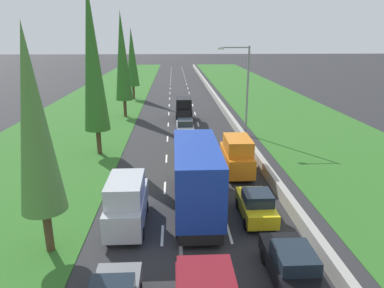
{
  "coord_description": "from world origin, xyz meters",
  "views": [
    {
      "loc": [
        -1.04,
        -1.17,
        9.89
      ],
      "look_at": [
        0.61,
        30.77,
        0.11
      ],
      "focal_mm": 33.02,
      "sensor_mm": 36.0,
      "label": 1
    }
  ],
  "objects_px": {
    "black_sedan_right_lane": "(293,267)",
    "poplar_tree_nearest": "(34,123)",
    "blue_box_truck_centre_lane": "(196,174)",
    "yellow_hatchback_right_lane": "(256,205)",
    "silver_van_left_lane": "(127,202)",
    "poplar_tree_fourth": "(132,57)",
    "black_van_centre_lane": "(184,109)",
    "orange_van_right_lane": "(237,155)",
    "poplar_tree_third": "(122,57)",
    "street_light_mast": "(244,85)",
    "poplar_tree_second": "(92,58)",
    "silver_sedan_centre_lane": "(185,127)",
    "yellow_sedan_centre_lane": "(189,147)"
  },
  "relations": [
    {
      "from": "silver_sedan_centre_lane",
      "to": "poplar_tree_fourth",
      "type": "relative_size",
      "value": 0.4
    },
    {
      "from": "poplar_tree_third",
      "to": "yellow_sedan_centre_lane",
      "type": "bearing_deg",
      "value": -64.86
    },
    {
      "from": "orange_van_right_lane",
      "to": "poplar_tree_fourth",
      "type": "relative_size",
      "value": 0.44
    },
    {
      "from": "yellow_hatchback_right_lane",
      "to": "silver_sedan_centre_lane",
      "type": "bearing_deg",
      "value": 100.68
    },
    {
      "from": "poplar_tree_nearest",
      "to": "blue_box_truck_centre_lane",
      "type": "bearing_deg",
      "value": 29.07
    },
    {
      "from": "silver_sedan_centre_lane",
      "to": "orange_van_right_lane",
      "type": "relative_size",
      "value": 0.92
    },
    {
      "from": "silver_sedan_centre_lane",
      "to": "orange_van_right_lane",
      "type": "distance_m",
      "value": 11.61
    },
    {
      "from": "silver_sedan_centre_lane",
      "to": "black_van_centre_lane",
      "type": "xyz_separation_m",
      "value": [
        0.06,
        6.57,
        0.59
      ]
    },
    {
      "from": "poplar_tree_third",
      "to": "poplar_tree_fourth",
      "type": "bearing_deg",
      "value": 91.37
    },
    {
      "from": "orange_van_right_lane",
      "to": "blue_box_truck_centre_lane",
      "type": "bearing_deg",
      "value": -121.82
    },
    {
      "from": "blue_box_truck_centre_lane",
      "to": "yellow_sedan_centre_lane",
      "type": "bearing_deg",
      "value": 89.71
    },
    {
      "from": "orange_van_right_lane",
      "to": "poplar_tree_fourth",
      "type": "height_order",
      "value": "poplar_tree_fourth"
    },
    {
      "from": "blue_box_truck_centre_lane",
      "to": "street_light_mast",
      "type": "bearing_deg",
      "value": 69.99
    },
    {
      "from": "silver_sedan_centre_lane",
      "to": "orange_van_right_lane",
      "type": "xyz_separation_m",
      "value": [
        3.51,
        -11.05,
        0.59
      ]
    },
    {
      "from": "poplar_tree_fourth",
      "to": "black_van_centre_lane",
      "type": "bearing_deg",
      "value": -63.8
    },
    {
      "from": "black_van_centre_lane",
      "to": "poplar_tree_nearest",
      "type": "distance_m",
      "value": 28.53
    },
    {
      "from": "poplar_tree_third",
      "to": "street_light_mast",
      "type": "xyz_separation_m",
      "value": [
        13.33,
        -9.42,
        -2.27
      ]
    },
    {
      "from": "silver_sedan_centre_lane",
      "to": "poplar_tree_nearest",
      "type": "distance_m",
      "value": 22.49
    },
    {
      "from": "yellow_sedan_centre_lane",
      "to": "black_sedan_right_lane",
      "type": "bearing_deg",
      "value": -77.99
    },
    {
      "from": "black_sedan_right_lane",
      "to": "yellow_sedan_centre_lane",
      "type": "distance_m",
      "value": 16.97
    },
    {
      "from": "yellow_sedan_centre_lane",
      "to": "poplar_tree_fourth",
      "type": "bearing_deg",
      "value": 104.97
    },
    {
      "from": "black_sedan_right_lane",
      "to": "yellow_sedan_centre_lane",
      "type": "height_order",
      "value": "same"
    },
    {
      "from": "yellow_sedan_centre_lane",
      "to": "poplar_tree_nearest",
      "type": "relative_size",
      "value": 0.43
    },
    {
      "from": "blue_box_truck_centre_lane",
      "to": "street_light_mast",
      "type": "height_order",
      "value": "street_light_mast"
    },
    {
      "from": "black_sedan_right_lane",
      "to": "poplar_tree_third",
      "type": "height_order",
      "value": "poplar_tree_third"
    },
    {
      "from": "black_van_centre_lane",
      "to": "silver_van_left_lane",
      "type": "bearing_deg",
      "value": -98.57
    },
    {
      "from": "black_sedan_right_lane",
      "to": "yellow_hatchback_right_lane",
      "type": "xyz_separation_m",
      "value": [
        -0.27,
        5.5,
        0.02
      ]
    },
    {
      "from": "blue_box_truck_centre_lane",
      "to": "orange_van_right_lane",
      "type": "bearing_deg",
      "value": 58.18
    },
    {
      "from": "black_van_centre_lane",
      "to": "poplar_tree_second",
      "type": "relative_size",
      "value": 0.34
    },
    {
      "from": "silver_van_left_lane",
      "to": "poplar_tree_nearest",
      "type": "relative_size",
      "value": 0.46
    },
    {
      "from": "yellow_hatchback_right_lane",
      "to": "poplar_tree_nearest",
      "type": "xyz_separation_m",
      "value": [
        -10.55,
        -2.57,
        5.49
      ]
    },
    {
      "from": "silver_van_left_lane",
      "to": "poplar_tree_fourth",
      "type": "xyz_separation_m",
      "value": [
        -3.95,
        40.71,
        5.27
      ]
    },
    {
      "from": "silver_sedan_centre_lane",
      "to": "street_light_mast",
      "type": "height_order",
      "value": "street_light_mast"
    },
    {
      "from": "blue_box_truck_centre_lane",
      "to": "street_light_mast",
      "type": "xyz_separation_m",
      "value": [
        5.89,
        16.17,
        3.05
      ]
    },
    {
      "from": "yellow_sedan_centre_lane",
      "to": "silver_sedan_centre_lane",
      "type": "height_order",
      "value": "same"
    },
    {
      "from": "black_sedan_right_lane",
      "to": "silver_van_left_lane",
      "type": "height_order",
      "value": "silver_van_left_lane"
    },
    {
      "from": "poplar_tree_fourth",
      "to": "poplar_tree_third",
      "type": "bearing_deg",
      "value": -88.63
    },
    {
      "from": "yellow_sedan_centre_lane",
      "to": "poplar_tree_second",
      "type": "relative_size",
      "value": 0.32
    },
    {
      "from": "blue_box_truck_centre_lane",
      "to": "poplar_tree_nearest",
      "type": "xyz_separation_m",
      "value": [
        -7.24,
        -4.02,
        4.14
      ]
    },
    {
      "from": "black_sedan_right_lane",
      "to": "poplar_tree_nearest",
      "type": "relative_size",
      "value": 0.43
    },
    {
      "from": "black_sedan_right_lane",
      "to": "street_light_mast",
      "type": "relative_size",
      "value": 0.5
    },
    {
      "from": "blue_box_truck_centre_lane",
      "to": "silver_sedan_centre_lane",
      "type": "distance_m",
      "value": 16.62
    },
    {
      "from": "silver_van_left_lane",
      "to": "street_light_mast",
      "type": "relative_size",
      "value": 0.54
    },
    {
      "from": "black_van_centre_lane",
      "to": "black_sedan_right_lane",
      "type": "bearing_deg",
      "value": -83.16
    },
    {
      "from": "black_sedan_right_lane",
      "to": "orange_van_right_lane",
      "type": "height_order",
      "value": "orange_van_right_lane"
    },
    {
      "from": "poplar_tree_second",
      "to": "street_light_mast",
      "type": "distance_m",
      "value": 15.02
    },
    {
      "from": "yellow_hatchback_right_lane",
      "to": "silver_van_left_lane",
      "type": "relative_size",
      "value": 0.8
    },
    {
      "from": "black_sedan_right_lane",
      "to": "black_van_centre_lane",
      "type": "relative_size",
      "value": 0.92
    },
    {
      "from": "yellow_hatchback_right_lane",
      "to": "poplar_tree_nearest",
      "type": "bearing_deg",
      "value": -166.32
    },
    {
      "from": "yellow_hatchback_right_lane",
      "to": "poplar_tree_fourth",
      "type": "bearing_deg",
      "value": 105.36
    }
  ]
}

